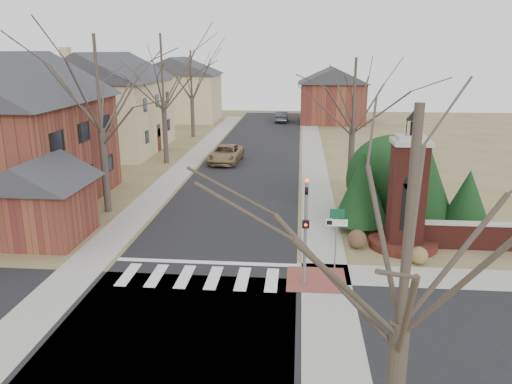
# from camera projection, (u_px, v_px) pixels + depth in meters

# --- Properties ---
(ground) EXTENTS (120.00, 120.00, 0.00)m
(ground) POSITION_uv_depth(u_px,v_px,m) (195.00, 286.00, 19.78)
(ground) COLOR brown
(ground) RESTS_ON ground
(main_street) EXTENTS (8.00, 70.00, 0.01)m
(main_street) POSITION_uv_depth(u_px,v_px,m) (250.00, 164.00, 40.86)
(main_street) COLOR black
(main_street) RESTS_ON ground
(cross_street) EXTENTS (120.00, 8.00, 0.01)m
(cross_street) POSITION_uv_depth(u_px,v_px,m) (177.00, 326.00, 16.91)
(cross_street) COLOR black
(cross_street) RESTS_ON ground
(crosswalk_zone) EXTENTS (8.00, 2.20, 0.02)m
(crosswalk_zone) POSITION_uv_depth(u_px,v_px,m) (199.00, 277.00, 20.55)
(crosswalk_zone) COLOR silver
(crosswalk_zone) RESTS_ON ground
(stop_bar) EXTENTS (8.00, 0.35, 0.02)m
(stop_bar) POSITION_uv_depth(u_px,v_px,m) (206.00, 262.00, 21.98)
(stop_bar) COLOR silver
(stop_bar) RESTS_ON ground
(sidewalk_right_main) EXTENTS (2.00, 60.00, 0.02)m
(sidewalk_right_main) POSITION_uv_depth(u_px,v_px,m) (314.00, 166.00, 40.41)
(sidewalk_right_main) COLOR gray
(sidewalk_right_main) RESTS_ON ground
(sidewalk_left) EXTENTS (2.00, 60.00, 0.02)m
(sidewalk_left) POSITION_uv_depth(u_px,v_px,m) (188.00, 163.00, 41.30)
(sidewalk_left) COLOR gray
(sidewalk_left) RESTS_ON ground
(curb_apron) EXTENTS (2.40, 2.40, 0.02)m
(curb_apron) POSITION_uv_depth(u_px,v_px,m) (316.00, 280.00, 20.33)
(curb_apron) COLOR brown
(curb_apron) RESTS_ON ground
(traffic_signal_pole) EXTENTS (0.28, 0.41, 4.50)m
(traffic_signal_pole) POSITION_uv_depth(u_px,v_px,m) (306.00, 223.00, 19.26)
(traffic_signal_pole) COLOR slate
(traffic_signal_pole) RESTS_ON ground
(sign_post) EXTENTS (0.90, 0.07, 2.75)m
(sign_post) POSITION_uv_depth(u_px,v_px,m) (336.00, 227.00, 20.68)
(sign_post) COLOR slate
(sign_post) RESTS_ON ground
(brick_gate_monument) EXTENTS (3.20, 3.20, 6.47)m
(brick_gate_monument) POSITION_uv_depth(u_px,v_px,m) (406.00, 203.00, 23.21)
(brick_gate_monument) COLOR #511E17
(brick_gate_monument) RESTS_ON ground
(brick_garden_wall) EXTENTS (7.50, 0.50, 1.30)m
(brick_garden_wall) POSITION_uv_depth(u_px,v_px,m) (502.00, 236.00, 23.24)
(brick_garden_wall) COLOR #511E17
(brick_garden_wall) RESTS_ON ground
(house_brick_left) EXTENTS (9.80, 11.80, 9.42)m
(house_brick_left) POSITION_uv_depth(u_px,v_px,m) (9.00, 128.00, 29.18)
(house_brick_left) COLOR brown
(house_brick_left) RESTS_ON ground
(house_stucco_left) EXTENTS (9.80, 12.80, 9.28)m
(house_stucco_left) POSITION_uv_depth(u_px,v_px,m) (109.00, 101.00, 45.53)
(house_stucco_left) COLOR #CFBA8A
(house_stucco_left) RESTS_ON ground
(garage_left) EXTENTS (4.80, 4.80, 4.29)m
(garage_left) POSITION_uv_depth(u_px,v_px,m) (40.00, 195.00, 24.19)
(garage_left) COLOR brown
(garage_left) RESTS_ON ground
(house_distant_left) EXTENTS (10.80, 8.80, 8.53)m
(house_distant_left) POSITION_uv_depth(u_px,v_px,m) (179.00, 88.00, 65.62)
(house_distant_left) COLOR #CFBA8A
(house_distant_left) RESTS_ON ground
(house_distant_right) EXTENTS (8.80, 8.80, 7.30)m
(house_distant_right) POSITION_uv_depth(u_px,v_px,m) (332.00, 94.00, 64.08)
(house_distant_right) COLOR brown
(house_distant_right) RESTS_ON ground
(evergreen_near) EXTENTS (2.80, 2.80, 4.10)m
(evergreen_near) POSITION_uv_depth(u_px,v_px,m) (362.00, 188.00, 25.25)
(evergreen_near) COLOR #473D33
(evergreen_near) RESTS_ON ground
(evergreen_mid) EXTENTS (3.40, 3.40, 4.70)m
(evergreen_mid) POSITION_uv_depth(u_px,v_px,m) (424.00, 178.00, 26.03)
(evergreen_mid) COLOR #473D33
(evergreen_mid) RESTS_ON ground
(evergreen_far) EXTENTS (2.40, 2.40, 3.30)m
(evergreen_far) POSITION_uv_depth(u_px,v_px,m) (468.00, 197.00, 25.10)
(evergreen_far) COLOR #473D33
(evergreen_far) RESTS_ON ground
(evergreen_mass) EXTENTS (4.80, 4.80, 4.80)m
(evergreen_mass) POSITION_uv_depth(u_px,v_px,m) (390.00, 175.00, 27.46)
(evergreen_mass) COLOR black
(evergreen_mass) RESTS_ON ground
(bare_tree_0) EXTENTS (8.05, 8.05, 11.15)m
(bare_tree_0) POSITION_uv_depth(u_px,v_px,m) (97.00, 76.00, 26.89)
(bare_tree_0) COLOR #473D33
(bare_tree_0) RESTS_ON ground
(bare_tree_1) EXTENTS (8.40, 8.40, 11.64)m
(bare_tree_1) POSITION_uv_depth(u_px,v_px,m) (162.00, 63.00, 39.25)
(bare_tree_1) COLOR #473D33
(bare_tree_1) RESTS_ON ground
(bare_tree_2) EXTENTS (7.35, 7.35, 10.19)m
(bare_tree_2) POSITION_uv_depth(u_px,v_px,m) (191.00, 70.00, 52.02)
(bare_tree_2) COLOR #473D33
(bare_tree_2) RESTS_ON ground
(bare_tree_3) EXTENTS (7.00, 7.00, 9.70)m
(bare_tree_3) POSITION_uv_depth(u_px,v_px,m) (355.00, 87.00, 32.64)
(bare_tree_3) COLOR #473D33
(bare_tree_3) RESTS_ON ground
(bare_tree_4) EXTENTS (6.65, 6.65, 9.21)m
(bare_tree_4) POSITION_uv_depth(u_px,v_px,m) (411.00, 205.00, 8.91)
(bare_tree_4) COLOR #473D33
(bare_tree_4) RESTS_ON ground
(pickup_truck) EXTENTS (2.65, 5.25, 1.42)m
(pickup_truck) POSITION_uv_depth(u_px,v_px,m) (226.00, 154.00, 41.44)
(pickup_truck) COLOR olive
(pickup_truck) RESTS_ON ground
(distant_car) EXTENTS (1.61, 4.28, 1.39)m
(distant_car) POSITION_uv_depth(u_px,v_px,m) (282.00, 117.00, 64.89)
(distant_car) COLOR #393C41
(distant_car) RESTS_ON ground
(dry_shrub_left) EXTENTS (0.90, 0.90, 0.90)m
(dry_shrub_left) POSITION_uv_depth(u_px,v_px,m) (357.00, 239.00, 23.49)
(dry_shrub_left) COLOR #513B25
(dry_shrub_left) RESTS_ON ground
(dry_shrub_right) EXTENTS (0.78, 0.78, 0.78)m
(dry_shrub_right) POSITION_uv_depth(u_px,v_px,m) (419.00, 256.00, 21.76)
(dry_shrub_right) COLOR brown
(dry_shrub_right) RESTS_ON ground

